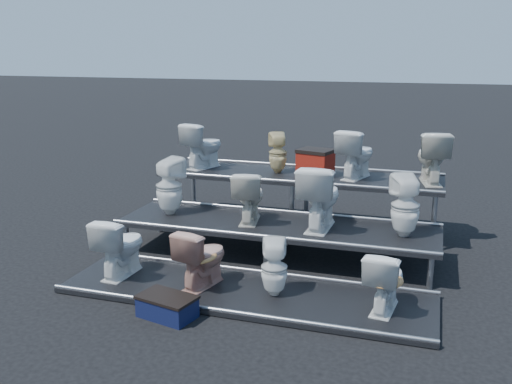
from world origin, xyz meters
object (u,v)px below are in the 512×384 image
(toilet_0, at_px, (120,246))
(toilet_2, at_px, (274,268))
(toilet_1, at_px, (202,257))
(toilet_10, at_px, (356,154))
(toilet_7, at_px, (405,206))
(toilet_3, at_px, (385,280))
(red_crate, at_px, (315,164))
(toilet_8, at_px, (203,145))
(toilet_4, at_px, (169,186))
(toilet_9, at_px, (278,153))
(step_stool, at_px, (167,308))
(toilet_5, at_px, (249,196))
(toilet_6, at_px, (320,196))
(toilet_11, at_px, (432,157))

(toilet_0, height_order, toilet_2, toilet_0)
(toilet_1, height_order, toilet_10, toilet_10)
(toilet_0, height_order, toilet_7, toilet_7)
(toilet_3, xyz_separation_m, red_crate, (-1.30, 2.61, 0.64))
(toilet_8, bearing_deg, toilet_1, 131.32)
(toilet_7, distance_m, toilet_8, 3.48)
(toilet_2, bearing_deg, toilet_4, -50.18)
(toilet_8, bearing_deg, toilet_0, 109.23)
(toilet_7, relative_size, toilet_10, 1.08)
(toilet_9, distance_m, step_stool, 3.52)
(toilet_8, relative_size, toilet_10, 1.00)
(toilet_4, bearing_deg, toilet_7, -158.02)
(toilet_5, bearing_deg, toilet_8, -56.95)
(toilet_6, relative_size, red_crate, 1.77)
(toilet_6, distance_m, toilet_7, 1.06)
(toilet_8, bearing_deg, toilet_4, 110.35)
(toilet_0, xyz_separation_m, toilet_10, (2.41, 2.60, 0.79))
(toilet_7, distance_m, toilet_10, 1.57)
(red_crate, bearing_deg, toilet_2, -73.20)
(toilet_2, distance_m, toilet_7, 1.89)
(toilet_7, relative_size, step_stool, 1.35)
(toilet_6, height_order, red_crate, toilet_6)
(toilet_5, bearing_deg, toilet_11, -159.75)
(toilet_4, xyz_separation_m, toilet_5, (1.17, 0.00, -0.05))
(toilet_1, relative_size, toilet_3, 1.05)
(toilet_0, xyz_separation_m, toilet_6, (2.15, 1.30, 0.46))
(toilet_4, relative_size, red_crate, 1.68)
(toilet_6, xyz_separation_m, red_crate, (-0.34, 1.31, 0.15))
(toilet_10, bearing_deg, toilet_11, -162.37)
(toilet_8, distance_m, step_stool, 3.66)
(toilet_5, distance_m, toilet_8, 1.81)
(toilet_1, bearing_deg, step_stool, 97.51)
(toilet_2, relative_size, toilet_10, 0.89)
(toilet_3, height_order, toilet_11, toilet_11)
(toilet_6, bearing_deg, toilet_1, 51.77)
(toilet_6, distance_m, red_crate, 1.37)
(toilet_1, distance_m, toilet_4, 1.72)
(toilet_0, distance_m, toilet_10, 3.63)
(toilet_5, height_order, red_crate, red_crate)
(toilet_0, bearing_deg, toilet_3, -177.22)
(toilet_2, relative_size, toilet_7, 0.83)
(toilet_1, height_order, toilet_7, toilet_7)
(toilet_1, xyz_separation_m, red_crate, (0.75, 2.61, 0.62))
(toilet_9, distance_m, red_crate, 0.60)
(toilet_11, xyz_separation_m, red_crate, (-1.66, 0.01, -0.20))
(toilet_11, bearing_deg, red_crate, -11.59)
(toilet_2, distance_m, toilet_11, 3.14)
(toilet_1, distance_m, toilet_5, 1.37)
(toilet_1, bearing_deg, toilet_9, -79.62)
(toilet_8, height_order, toilet_11, toilet_11)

